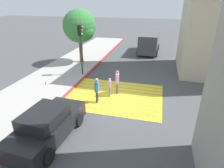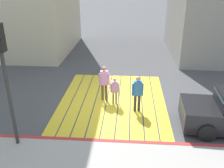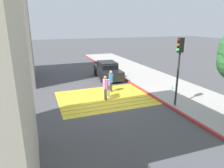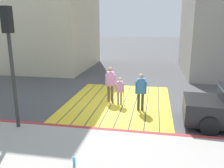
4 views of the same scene
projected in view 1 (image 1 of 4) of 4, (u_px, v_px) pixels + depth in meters
The scene contains 12 objects.
ground_plane at pixel (115, 96), 12.99m from camera, with size 120.00×120.00×0.00m, color #4C4C4F.
crosswalk_stripes at pixel (115, 96), 12.99m from camera, with size 6.40×4.90×0.01m.
sidewalk_west at pixel (42, 87), 14.22m from camera, with size 4.80×40.00×0.12m, color #ADA8A0.
curb_painted at pixel (71, 90), 13.69m from camera, with size 0.16×40.00×0.13m, color #BC3333.
car_parked_near_curb at pixel (48, 125), 8.73m from camera, with size 2.18×4.40×1.57m.
van_down_street at pixel (149, 42), 23.07m from camera, with size 2.45×5.25×2.35m.
traffic_light_corner at pixel (81, 40), 15.26m from camera, with size 0.39×0.28×4.24m.
street_tree at pixel (80, 27), 18.27m from camera, with size 3.20×3.20×5.32m.
water_bottle at pixel (46, 83), 14.39m from camera, with size 0.07×0.07×0.22m, color #33A5BF.
pedestrian_adult_lead at pixel (97, 89), 11.81m from camera, with size 0.23×0.48×1.65m.
pedestrian_adult_trailing at pixel (117, 80), 12.93m from camera, with size 0.26×0.50×1.70m.
pedestrian_child_with_racket at pixel (110, 86), 12.65m from camera, with size 0.30×0.41×1.32m.
Camera 1 is at (2.65, -11.22, 6.04)m, focal length 30.29 mm.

